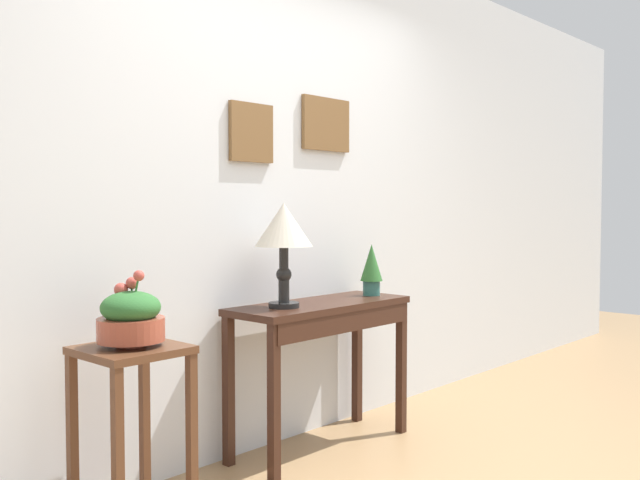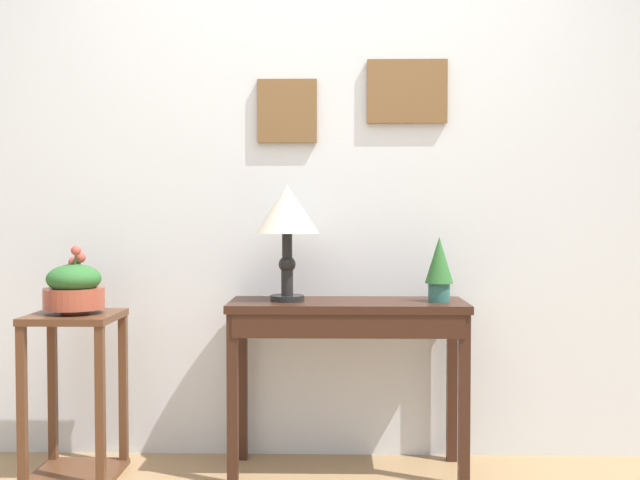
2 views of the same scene
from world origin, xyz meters
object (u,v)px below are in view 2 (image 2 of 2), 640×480
object	(u,v)px
console_table	(348,330)
pedestal_stand_left	(75,396)
potted_plant_on_console	(439,266)
table_lamp	(287,215)
planter_bowl_wide	(74,288)

from	to	relation	value
console_table	pedestal_stand_left	xyz separation A→B (m)	(-1.18, -0.07, -0.28)
console_table	potted_plant_on_console	bearing A→B (deg)	0.90
table_lamp	console_table	bearing A→B (deg)	-4.73
table_lamp	pedestal_stand_left	xyz separation A→B (m)	(-0.91, -0.09, -0.78)
table_lamp	pedestal_stand_left	size ratio (longest dim) A/B	0.71
pedestal_stand_left	table_lamp	bearing A→B (deg)	5.82
console_table	pedestal_stand_left	size ratio (longest dim) A/B	1.44
potted_plant_on_console	pedestal_stand_left	world-z (taller)	potted_plant_on_console
pedestal_stand_left	planter_bowl_wide	xyz separation A→B (m)	(0.00, 0.00, 0.47)
potted_plant_on_console	planter_bowl_wide	xyz separation A→B (m)	(-1.58, -0.08, -0.09)
potted_plant_on_console	pedestal_stand_left	xyz separation A→B (m)	(-1.58, -0.08, -0.56)
console_table	planter_bowl_wide	bearing A→B (deg)	-176.57
table_lamp	pedestal_stand_left	bearing A→B (deg)	-174.18
console_table	planter_bowl_wide	world-z (taller)	planter_bowl_wide
console_table	table_lamp	world-z (taller)	table_lamp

